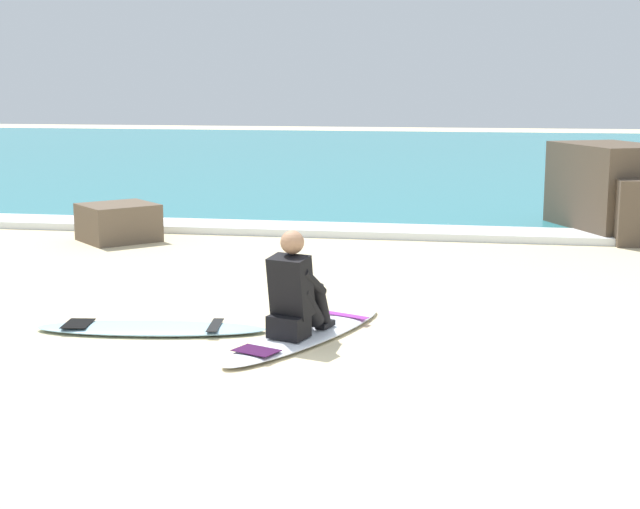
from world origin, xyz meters
The scene contains 7 objects.
ground_plane centered at (0.00, 0.00, 0.00)m, with size 80.00×80.00×0.00m, color beige.
sea centered at (0.00, 20.34, 0.05)m, with size 80.00×28.00×0.10m, color teal.
breaking_foam centered at (0.00, 6.64, 0.06)m, with size 80.00×0.90×0.11m, color white.
surfboard_main centered at (0.17, 0.77, 0.04)m, with size 1.42×2.40×0.08m.
surfer_seated centered at (0.10, 0.63, 0.44)m, with size 0.54×0.77×0.95m.
surfboard_spare_near centered at (-1.30, 0.74, 0.04)m, with size 2.20×0.79×0.08m.
shoreline_rock centered at (-3.50, 5.46, 0.27)m, with size 0.92×0.99×0.54m, color brown.
Camera 1 is at (1.69, -7.26, 2.30)m, focal length 52.30 mm.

